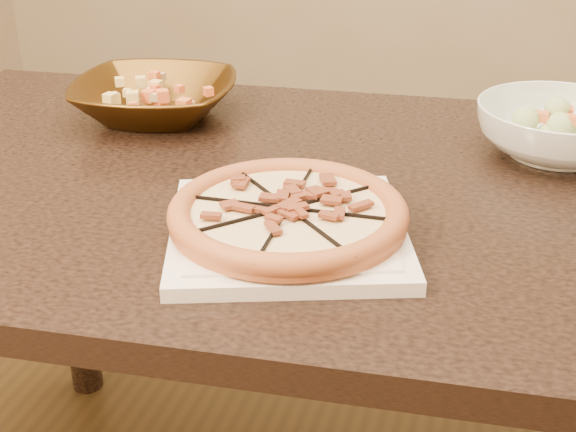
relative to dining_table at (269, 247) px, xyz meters
name	(u,v)px	position (x,y,z in m)	size (l,w,h in m)	color
dining_table	(269,247)	(0.00, 0.00, 0.00)	(1.35, 0.93, 0.75)	#322017
plate	(288,230)	(0.08, -0.17, 0.12)	(0.36, 0.36, 0.02)	white
pizza	(288,213)	(0.08, -0.17, 0.15)	(0.29, 0.29, 0.03)	#C36A38
bronze_bowl	(155,99)	(-0.26, 0.19, 0.15)	(0.27, 0.27, 0.07)	#523411
mixed_dish	(153,72)	(-0.26, 0.19, 0.19)	(0.13, 0.13, 0.03)	tan
salad_bowl	(559,130)	(0.39, 0.21, 0.15)	(0.25, 0.25, 0.08)	white
salad	(563,94)	(0.39, 0.21, 0.21)	(0.09, 0.12, 0.04)	#D9EC92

